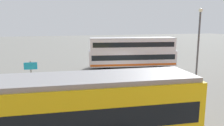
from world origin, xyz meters
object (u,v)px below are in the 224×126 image
object	(u,v)px
double_decker_bus	(132,52)
pedestrian_crossing	(154,92)
pedestrian_near_railing	(91,82)
street_lamp	(198,41)
tram_yellow	(31,119)
info_sign	(31,71)

from	to	relation	value
double_decker_bus	pedestrian_crossing	distance (m)	13.12
pedestrian_near_railing	street_lamp	distance (m)	10.28
tram_yellow	street_lamp	bearing A→B (deg)	-150.97
double_decker_bus	info_sign	size ratio (longest dim) A/B	4.33
tram_yellow	pedestrian_near_railing	world-z (taller)	tram_yellow
info_sign	tram_yellow	bearing A→B (deg)	93.31
pedestrian_near_railing	info_sign	distance (m)	5.03
pedestrian_crossing	info_sign	xyz separation A→B (m)	(8.36, -5.56, 0.87)
pedestrian_crossing	info_sign	bearing A→B (deg)	-33.61
info_sign	street_lamp	size ratio (longest dim) A/B	0.37
pedestrian_crossing	info_sign	size ratio (longest dim) A/B	0.62
pedestrian_near_railing	street_lamp	xyz separation A→B (m)	(-9.83, 0.18, 3.02)
info_sign	pedestrian_crossing	bearing A→B (deg)	146.39
tram_yellow	info_sign	size ratio (longest dim) A/B	5.51
double_decker_bus	pedestrian_near_railing	world-z (taller)	double_decker_bus
double_decker_bus	tram_yellow	distance (m)	20.24
double_decker_bus	tram_yellow	world-z (taller)	double_decker_bus
double_decker_bus	pedestrian_near_railing	xyz separation A→B (m)	(7.15, 9.03, -0.95)
tram_yellow	info_sign	xyz separation A→B (m)	(0.57, -9.80, -0.01)
info_sign	pedestrian_near_railing	bearing A→B (deg)	156.97
double_decker_bus	street_lamp	bearing A→B (deg)	106.20
pedestrian_near_railing	info_sign	xyz separation A→B (m)	(4.57, -1.94, 0.76)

